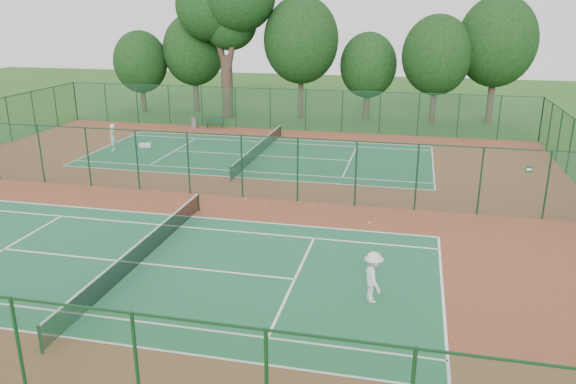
% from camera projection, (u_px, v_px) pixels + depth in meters
% --- Properties ---
extents(ground, '(120.00, 120.00, 0.00)m').
position_uv_depth(ground, '(216.00, 195.00, 31.13)').
color(ground, '#28541A').
rests_on(ground, ground).
extents(red_pad, '(40.00, 36.00, 0.01)m').
position_uv_depth(red_pad, '(216.00, 195.00, 31.13)').
color(red_pad, brown).
rests_on(red_pad, ground).
extents(court_near, '(23.77, 10.97, 0.01)m').
position_uv_depth(court_near, '(141.00, 263.00, 22.79)').
color(court_near, '#1D5E39').
rests_on(court_near, red_pad).
extents(court_far, '(23.77, 10.97, 0.01)m').
position_uv_depth(court_far, '(260.00, 155.00, 39.47)').
color(court_far, '#1C5936').
rests_on(court_far, red_pad).
extents(fence_north, '(40.00, 0.09, 3.50)m').
position_uv_depth(fence_north, '(288.00, 109.00, 47.26)').
color(fence_north, '#16432C').
rests_on(fence_north, ground).
extents(fence_divider, '(40.00, 0.09, 3.50)m').
position_uv_depth(fence_divider, '(215.00, 165.00, 30.58)').
color(fence_divider, '#17472D').
rests_on(fence_divider, ground).
extents(tennis_net_near, '(0.10, 12.90, 0.97)m').
position_uv_depth(tennis_net_near, '(140.00, 251.00, 22.62)').
color(tennis_net_near, '#143820').
rests_on(tennis_net_near, ground).
extents(tennis_net_far, '(0.10, 12.90, 0.97)m').
position_uv_depth(tennis_net_far, '(259.00, 148.00, 39.30)').
color(tennis_net_far, '#153A22').
rests_on(tennis_net_far, ground).
extents(player_near, '(1.09, 1.37, 1.86)m').
position_uv_depth(player_near, '(373.00, 277.00, 19.57)').
color(player_near, silver).
rests_on(player_near, court_near).
extents(player_far, '(0.66, 0.81, 1.94)m').
position_uv_depth(player_far, '(113.00, 137.00, 40.60)').
color(player_far, silver).
rests_on(player_far, court_far).
extents(trash_bin, '(0.60, 0.60, 0.88)m').
position_uv_depth(trash_bin, '(194.00, 123.00, 48.46)').
color(trash_bin, gray).
rests_on(trash_bin, red_pad).
extents(bench, '(1.68, 0.85, 0.99)m').
position_uv_depth(bench, '(214.00, 122.00, 48.46)').
color(bench, black).
rests_on(bench, red_pad).
extents(kit_bag, '(0.90, 0.57, 0.32)m').
position_uv_depth(kit_bag, '(145.00, 145.00, 41.78)').
color(kit_bag, white).
rests_on(kit_bag, red_pad).
extents(stray_ball_a, '(0.06, 0.06, 0.06)m').
position_uv_depth(stray_ball_a, '(266.00, 202.00, 29.87)').
color(stray_ball_a, '#D4F438').
rests_on(stray_ball_a, red_pad).
extents(stray_ball_b, '(0.07, 0.07, 0.07)m').
position_uv_depth(stray_ball_b, '(312.00, 205.00, 29.41)').
color(stray_ball_b, '#C2DE33').
rests_on(stray_ball_b, red_pad).
extents(stray_ball_c, '(0.08, 0.08, 0.08)m').
position_uv_depth(stray_ball_c, '(246.00, 199.00, 30.42)').
color(stray_ball_c, '#E9F238').
rests_on(stray_ball_c, red_pad).
extents(big_tree, '(9.31, 6.81, 14.30)m').
position_uv_depth(big_tree, '(226.00, 5.00, 50.20)').
color(big_tree, '#38271E').
rests_on(big_tree, ground).
extents(evergreen_row, '(39.00, 5.00, 12.00)m').
position_uv_depth(evergreen_row, '(307.00, 117.00, 53.50)').
color(evergreen_row, black).
rests_on(evergreen_row, ground).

